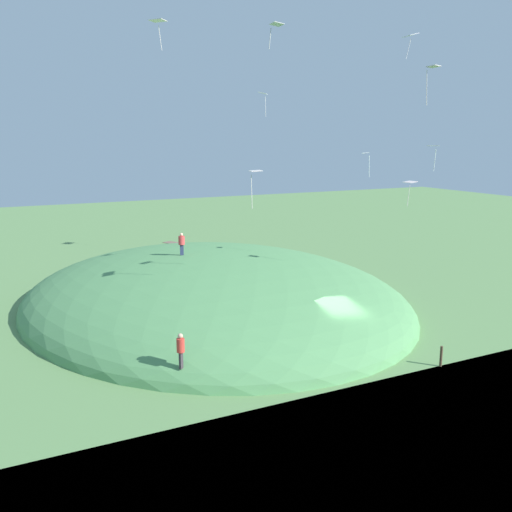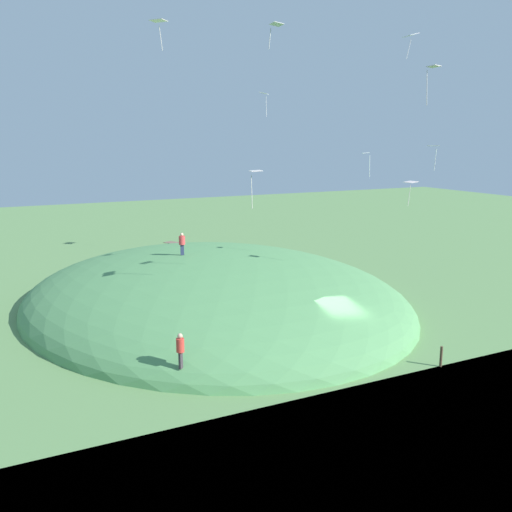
% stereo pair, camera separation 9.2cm
% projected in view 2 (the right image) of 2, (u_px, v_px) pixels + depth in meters
% --- Properties ---
extents(ground_plane, '(160.00, 160.00, 0.00)m').
position_uv_depth(ground_plane, '(339.00, 343.00, 32.52)').
color(ground_plane, '#5D874D').
extents(grass_hill, '(31.70, 26.45, 6.74)m').
position_uv_depth(grass_hill, '(213.00, 301.00, 40.85)').
color(grass_hill, '#528E54').
rests_on(grass_hill, ground_plane).
extents(dirt_path, '(12.46, 7.09, 0.04)m').
position_uv_depth(dirt_path, '(211.00, 248.00, 60.34)').
color(dirt_path, brown).
rests_on(dirt_path, ground_plane).
extents(person_walking_path, '(0.55, 0.55, 1.62)m').
position_uv_depth(person_walking_path, '(182.00, 241.00, 40.50)').
color(person_walking_path, navy).
rests_on(person_walking_path, grass_hill).
extents(person_near_shore, '(0.53, 0.53, 1.74)m').
position_uv_depth(person_near_shore, '(180.00, 346.00, 26.26)').
color(person_near_shore, '#393137').
rests_on(person_near_shore, grass_hill).
extents(kite_0, '(1.05, 0.85, 2.20)m').
position_uv_depth(kite_0, '(255.00, 173.00, 31.91)').
color(kite_0, white).
extents(kite_1, '(1.01, 0.77, 1.44)m').
position_uv_depth(kite_1, '(411.00, 36.00, 33.18)').
color(kite_1, white).
extents(kite_2, '(0.77, 0.63, 1.18)m').
position_uv_depth(kite_2, '(276.00, 26.00, 26.38)').
color(kite_2, silver).
extents(kite_3, '(1.36, 1.29, 2.21)m').
position_uv_depth(kite_3, '(264.00, 94.00, 51.36)').
color(kite_3, silver).
extents(kite_4, '(0.79, 0.73, 1.67)m').
position_uv_depth(kite_4, '(366.00, 155.00, 38.23)').
color(kite_4, white).
extents(kite_6, '(0.88, 0.90, 1.56)m').
position_uv_depth(kite_6, '(434.00, 148.00, 34.41)').
color(kite_6, white).
extents(kite_7, '(0.75, 0.87, 2.02)m').
position_uv_depth(kite_7, '(433.00, 70.00, 29.61)').
color(kite_7, white).
extents(kite_8, '(1.44, 1.37, 2.15)m').
position_uv_depth(kite_8, '(159.00, 22.00, 41.88)').
color(kite_8, '#F6E1CE').
extents(kite_9, '(1.04, 0.75, 2.00)m').
position_uv_depth(kite_9, '(411.00, 183.00, 44.40)').
color(kite_9, silver).
extents(mooring_post, '(0.14, 0.14, 1.10)m').
position_uv_depth(mooring_post, '(441.00, 357.00, 29.08)').
color(mooring_post, brown).
rests_on(mooring_post, ground_plane).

